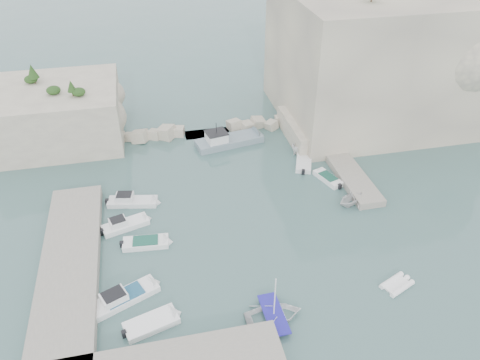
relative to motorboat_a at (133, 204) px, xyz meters
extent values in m
plane|color=#446664|center=(11.26, -8.30, 0.00)|extent=(400.00, 400.00, 0.00)
cube|color=beige|center=(34.26, 14.70, 8.50)|extent=(26.00, 22.00, 17.00)
cube|color=beige|center=(24.26, 9.70, 1.25)|extent=(8.00, 10.00, 2.50)
cube|color=beige|center=(-8.74, 16.70, 3.50)|extent=(16.00, 14.00, 7.00)
cube|color=#9E9689|center=(-5.74, -9.30, 0.55)|extent=(5.00, 24.00, 1.10)
cube|color=#9E9689|center=(24.76, 1.70, 0.40)|extent=(3.00, 16.00, 0.80)
cube|color=beige|center=(10.26, 13.70, 0.70)|extent=(28.00, 3.00, 1.40)
imported|color=white|center=(10.63, -17.79, 0.00)|extent=(4.81, 3.51, 0.97)
imported|color=silver|center=(22.77, -5.06, 0.00)|extent=(4.29, 4.05, 1.79)
imported|color=white|center=(21.74, 6.53, 0.00)|extent=(4.81, 3.13, 1.74)
cylinder|color=white|center=(10.63, -17.79, 2.59)|extent=(0.10, 0.10, 4.20)
cone|color=#1E4219|center=(-10.74, 18.70, 8.62)|extent=(1.40, 1.40, 1.75)
cone|color=#1E4219|center=(-5.74, 13.70, 8.30)|extent=(1.12, 1.12, 1.40)
camera|label=1|loc=(2.69, -41.30, 30.63)|focal=35.00mm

